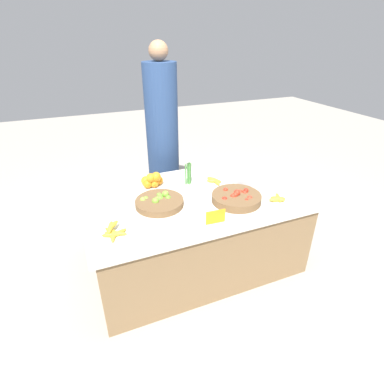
{
  "coord_description": "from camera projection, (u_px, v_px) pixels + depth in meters",
  "views": [
    {
      "loc": [
        -0.81,
        -1.95,
        1.79
      ],
      "look_at": [
        0.0,
        0.0,
        0.67
      ],
      "focal_mm": 28.0,
      "sensor_mm": 36.0,
      "label": 1
    }
  ],
  "objects": [
    {
      "name": "lime_bowl",
      "position": [
        159.0,
        202.0,
        2.3
      ],
      "size": [
        0.37,
        0.37,
        0.09
      ],
      "color": "brown",
      "rests_on": "market_table"
    },
    {
      "name": "banana_bunch_front_left",
      "position": [
        214.0,
        180.0,
        2.66
      ],
      "size": [
        0.13,
        0.19,
        0.04
      ],
      "color": "gold",
      "rests_on": "market_table"
    },
    {
      "name": "banana_bunch_back_center",
      "position": [
        278.0,
        199.0,
        2.36
      ],
      "size": [
        0.15,
        0.15,
        0.04
      ],
      "color": "gold",
      "rests_on": "market_table"
    },
    {
      "name": "metal_bowl",
      "position": [
        249.0,
        177.0,
        2.68
      ],
      "size": [
        0.34,
        0.34,
        0.07
      ],
      "color": "silver",
      "rests_on": "market_table"
    },
    {
      "name": "market_table",
      "position": [
        192.0,
        229.0,
        2.56
      ],
      "size": [
        1.71,
        1.12,
        0.62
      ],
      "color": "olive",
      "rests_on": "ground_plane"
    },
    {
      "name": "banana_bunch_front_right",
      "position": [
        113.0,
        231.0,
        1.97
      ],
      "size": [
        0.17,
        0.21,
        0.06
      ],
      "color": "gold",
      "rests_on": "market_table"
    },
    {
      "name": "vendor_person",
      "position": [
        163.0,
        139.0,
        3.14
      ],
      "size": [
        0.33,
        0.33,
        1.75
      ],
      "color": "navy",
      "rests_on": "ground_plane"
    },
    {
      "name": "price_sign",
      "position": [
        216.0,
        217.0,
        2.07
      ],
      "size": [
        0.14,
        0.02,
        0.1
      ],
      "rotation": [
        0.0,
        0.0,
        -0.08
      ],
      "color": "orange",
      "rests_on": "market_table"
    },
    {
      "name": "ground_plane",
      "position": [
        192.0,
        257.0,
        2.71
      ],
      "size": [
        12.0,
        12.0,
        0.0
      ],
      "primitive_type": "plane",
      "color": "#ADA599"
    },
    {
      "name": "tomato_basket",
      "position": [
        236.0,
        198.0,
        2.35
      ],
      "size": [
        0.39,
        0.39,
        0.1
      ],
      "color": "brown",
      "rests_on": "market_table"
    },
    {
      "name": "orange_pile",
      "position": [
        152.0,
        180.0,
        2.56
      ],
      "size": [
        0.19,
        0.16,
        0.14
      ],
      "color": "orange",
      "rests_on": "market_table"
    },
    {
      "name": "veg_bundle",
      "position": [
        189.0,
        174.0,
        2.6
      ],
      "size": [
        0.06,
        0.05,
        0.19
      ],
      "color": "#4C8E42",
      "rests_on": "market_table"
    }
  ]
}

